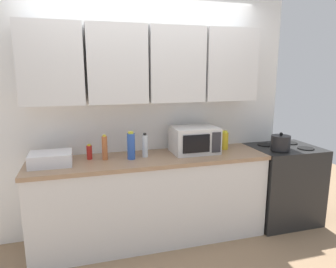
{
  "coord_description": "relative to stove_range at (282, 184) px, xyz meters",
  "views": [
    {
      "loc": [
        -0.67,
        -3.24,
        1.76
      ],
      "look_at": [
        0.2,
        -0.25,
        1.12
      ],
      "focal_mm": 32.66,
      "sensor_mm": 36.0,
      "label": 1
    }
  ],
  "objects": [
    {
      "name": "stove_range",
      "position": [
        0.0,
        0.0,
        0.0
      ],
      "size": [
        0.76,
        0.64,
        0.91
      ],
      "color": "black",
      "rests_on": "ground_plane"
    },
    {
      "name": "bottle_yellow_mustard",
      "position": [
        -0.72,
        0.11,
        0.55
      ],
      "size": [
        0.08,
        0.08,
        0.21
      ],
      "color": "gold",
      "rests_on": "counter_run"
    },
    {
      "name": "bottle_blue_cleaner",
      "position": [
        -1.79,
        0.01,
        0.58
      ],
      "size": [
        0.08,
        0.08,
        0.28
      ],
      "color": "#2D56B7",
      "rests_on": "counter_run"
    },
    {
      "name": "dish_rack",
      "position": [
        -2.54,
        0.02,
        0.51
      ],
      "size": [
        0.38,
        0.3,
        0.12
      ],
      "primitive_type": "cube",
      "color": "silver",
      "rests_on": "counter_run"
    },
    {
      "name": "bottle_spice_jar",
      "position": [
        -2.04,
        0.06,
        0.57
      ],
      "size": [
        0.05,
        0.05,
        0.25
      ],
      "color": "#BC6638",
      "rests_on": "counter_run"
    },
    {
      "name": "microwave",
      "position": [
        -1.09,
        0.07,
        0.59
      ],
      "size": [
        0.48,
        0.37,
        0.28
      ],
      "color": "silver",
      "rests_on": "counter_run"
    },
    {
      "name": "bottle_clear_tall",
      "position": [
        -1.64,
        0.05,
        0.57
      ],
      "size": [
        0.06,
        0.06,
        0.25
      ],
      "color": "silver",
      "rests_on": "counter_run"
    },
    {
      "name": "kettle",
      "position": [
        -0.17,
        -0.14,
        0.54
      ],
      "size": [
        0.21,
        0.21,
        0.2
      ],
      "color": "black",
      "rests_on": "stove_range"
    },
    {
      "name": "bottle_red_sauce",
      "position": [
        -2.19,
        0.12,
        0.52
      ],
      "size": [
        0.05,
        0.05,
        0.15
      ],
      "color": "red",
      "rests_on": "counter_run"
    },
    {
      "name": "wall_back_with_cabinets",
      "position": [
        -1.59,
        0.25,
        1.12
      ],
      "size": [
        3.28,
        0.38,
        2.6
      ],
      "color": "white",
      "rests_on": "ground_plane"
    },
    {
      "name": "counter_run",
      "position": [
        -1.59,
        0.02,
        -0.0
      ],
      "size": [
        2.41,
        0.63,
        0.9
      ],
      "color": "silver",
      "rests_on": "ground_plane"
    }
  ]
}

